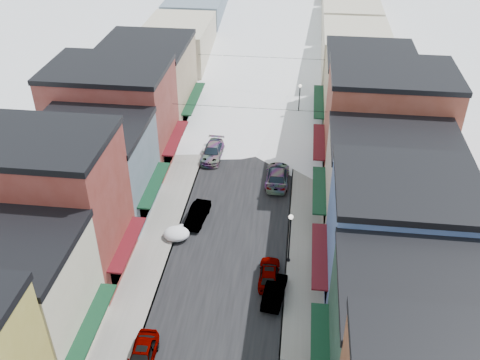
% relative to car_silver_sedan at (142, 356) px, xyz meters
% --- Properties ---
extents(road, '(10.00, 160.00, 0.01)m').
position_rel_car_silver_sedan_xyz_m(road, '(4.30, 48.03, -0.73)').
color(road, black).
rests_on(road, ground).
extents(sidewalk_left, '(3.20, 160.00, 0.15)m').
position_rel_car_silver_sedan_xyz_m(sidewalk_left, '(-2.30, 48.03, -0.66)').
color(sidewalk_left, gray).
rests_on(sidewalk_left, ground).
extents(sidewalk_right, '(3.20, 160.00, 0.15)m').
position_rel_car_silver_sedan_xyz_m(sidewalk_right, '(10.90, 48.03, -0.66)').
color(sidewalk_right, gray).
rests_on(sidewalk_right, ground).
extents(curb_left, '(0.10, 160.00, 0.15)m').
position_rel_car_silver_sedan_xyz_m(curb_left, '(-0.75, 48.03, -0.66)').
color(curb_left, slate).
rests_on(curb_left, ground).
extents(curb_right, '(0.10, 160.00, 0.15)m').
position_rel_car_silver_sedan_xyz_m(curb_right, '(9.35, 48.03, -0.66)').
color(curb_right, slate).
rests_on(curb_right, ground).
extents(bldg_l_cream, '(11.30, 8.20, 9.50)m').
position_rel_car_silver_sedan_xyz_m(bldg_l_cream, '(-8.89, 0.53, 4.03)').
color(bldg_l_cream, beige).
rests_on(bldg_l_cream, ground).
extents(bldg_l_brick_near, '(12.30, 8.20, 12.50)m').
position_rel_car_silver_sedan_xyz_m(bldg_l_brick_near, '(-9.39, 8.53, 5.53)').
color(bldg_l_brick_near, maroon).
rests_on(bldg_l_brick_near, ground).
extents(bldg_l_grayblue, '(11.30, 9.20, 9.00)m').
position_rel_car_silver_sedan_xyz_m(bldg_l_grayblue, '(-8.89, 17.03, 3.78)').
color(bldg_l_grayblue, slate).
rests_on(bldg_l_grayblue, ground).
extents(bldg_l_brick_far, '(13.30, 9.20, 11.00)m').
position_rel_car_silver_sedan_xyz_m(bldg_l_brick_far, '(-9.89, 26.03, 4.78)').
color(bldg_l_brick_far, maroon).
rests_on(bldg_l_brick_far, ground).
extents(bldg_l_tan, '(11.30, 11.20, 10.00)m').
position_rel_car_silver_sedan_xyz_m(bldg_l_tan, '(-8.89, 36.03, 4.28)').
color(bldg_l_tan, tan).
rests_on(bldg_l_tan, ground).
extents(bldg_r_green, '(11.30, 9.20, 9.50)m').
position_rel_car_silver_sedan_xyz_m(bldg_r_green, '(17.49, 0.03, 4.03)').
color(bldg_r_green, '#1B382C').
rests_on(bldg_r_green, ground).
extents(bldg_r_blue, '(11.30, 9.20, 10.50)m').
position_rel_car_silver_sedan_xyz_m(bldg_r_blue, '(17.49, 9.03, 4.53)').
color(bldg_r_blue, '#415B94').
rests_on(bldg_r_blue, ground).
extents(bldg_r_cream, '(12.30, 9.20, 9.00)m').
position_rel_car_silver_sedan_xyz_m(bldg_r_cream, '(17.99, 18.03, 3.78)').
color(bldg_r_cream, '#B6A592').
rests_on(bldg_r_cream, ground).
extents(bldg_r_brick_far, '(13.30, 9.20, 11.50)m').
position_rel_car_silver_sedan_xyz_m(bldg_r_brick_far, '(18.49, 27.03, 5.03)').
color(bldg_r_brick_far, brown).
rests_on(bldg_r_brick_far, ground).
extents(bldg_r_tan, '(11.30, 11.20, 9.50)m').
position_rel_car_silver_sedan_xyz_m(bldg_r_tan, '(17.49, 37.03, 4.03)').
color(bldg_r_tan, '#958562').
rests_on(bldg_r_tan, ground).
extents(distant_blocks, '(34.00, 55.00, 8.00)m').
position_rel_car_silver_sedan_xyz_m(distant_blocks, '(4.30, 71.03, 3.27)').
color(distant_blocks, gray).
rests_on(distant_blocks, ground).
extents(overhead_cables, '(16.40, 15.04, 0.04)m').
position_rel_car_silver_sedan_xyz_m(overhead_cables, '(4.30, 35.53, 5.47)').
color(overhead_cables, black).
rests_on(overhead_cables, ground).
extents(car_silver_sedan, '(1.85, 4.34, 1.46)m').
position_rel_car_silver_sedan_xyz_m(car_silver_sedan, '(0.00, 0.00, 0.00)').
color(car_silver_sedan, gray).
rests_on(car_silver_sedan, ground).
extents(car_dark_hatch, '(1.94, 4.32, 1.38)m').
position_rel_car_silver_sedan_xyz_m(car_dark_hatch, '(0.80, 16.27, -0.04)').
color(car_dark_hatch, black).
rests_on(car_dark_hatch, ground).
extents(car_silver_wagon, '(2.22, 5.20, 1.50)m').
position_rel_car_silver_sedan_xyz_m(car_silver_wagon, '(0.35, 27.69, 0.02)').
color(car_silver_wagon, '#ACAFB5').
rests_on(car_silver_wagon, ground).
extents(car_green_sedan, '(1.95, 4.27, 1.36)m').
position_rel_car_silver_sedan_xyz_m(car_green_sedan, '(8.60, 7.26, -0.05)').
color(car_green_sedan, black).
rests_on(car_green_sedan, ground).
extents(car_gray_suv, '(1.73, 4.15, 1.41)m').
position_rel_car_silver_sedan_xyz_m(car_gray_suv, '(8.04, 9.14, -0.03)').
color(car_gray_suv, gray).
rests_on(car_gray_suv, ground).
extents(car_black_sedan, '(2.33, 5.72, 1.66)m').
position_rel_car_silver_sedan_xyz_m(car_black_sedan, '(7.80, 23.60, 0.10)').
color(car_black_sedan, black).
rests_on(car_black_sedan, ground).
extents(car_lane_silver, '(2.02, 4.80, 1.62)m').
position_rel_car_silver_sedan_xyz_m(car_lane_silver, '(2.24, 43.85, 0.08)').
color(car_lane_silver, '#929599').
rests_on(car_lane_silver, ground).
extents(car_lane_white, '(2.93, 6.12, 1.68)m').
position_rel_car_silver_sedan_xyz_m(car_lane_white, '(5.26, 49.42, 0.11)').
color(car_lane_white, silver).
rests_on(car_lane_white, ground).
extents(streetlamp_near, '(0.40, 0.40, 4.85)m').
position_rel_car_silver_sedan_xyz_m(streetlamp_near, '(9.50, 11.50, 2.48)').
color(streetlamp_near, black).
rests_on(streetlamp_near, sidewalk_right).
extents(streetlamp_far, '(0.40, 0.40, 4.76)m').
position_rel_car_silver_sedan_xyz_m(streetlamp_far, '(9.55, 37.87, 2.42)').
color(streetlamp_far, black).
rests_on(streetlamp_far, sidewalk_right).
extents(snow_pile_mid, '(2.34, 2.64, 0.99)m').
position_rel_car_silver_sedan_xyz_m(snow_pile_mid, '(-0.58, 13.55, -0.26)').
color(snow_pile_mid, white).
rests_on(snow_pile_mid, ground).
extents(snow_pile_far, '(2.12, 2.50, 0.90)m').
position_rel_car_silver_sedan_xyz_m(snow_pile_far, '(0.02, 28.51, -0.30)').
color(snow_pile_far, white).
rests_on(snow_pile_far, ground).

